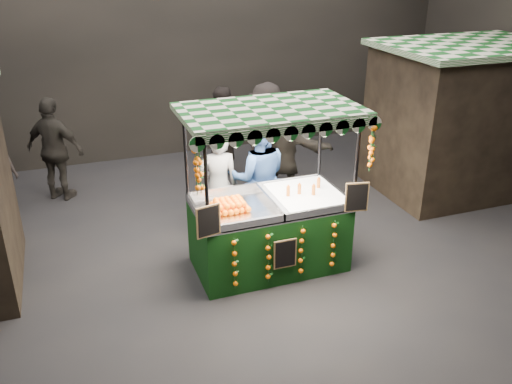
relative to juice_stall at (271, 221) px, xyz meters
name	(u,v)px	position (x,y,z in m)	size (l,w,h in m)	color
ground	(256,271)	(-0.24, -0.07, -0.70)	(12.00, 12.00, 0.00)	black
market_hall	(256,13)	(-0.24, -0.07, 2.68)	(12.10, 10.10, 5.05)	black
neighbour_stall_right	(462,118)	(4.16, 1.43, 0.61)	(3.00, 2.20, 2.60)	black
juice_stall	(271,221)	(0.00, 0.00, 0.00)	(2.33, 1.37, 2.26)	black
vendor_grey	(218,186)	(-0.42, 1.05, 0.15)	(0.66, 0.47, 1.69)	gray
vendor_blue	(258,178)	(0.17, 0.96, 0.23)	(1.04, 0.90, 1.86)	#2A4B88
shopper_1	(226,134)	(0.35, 3.22, 0.18)	(1.04, 0.92, 1.76)	black
shopper_2	(55,150)	(-2.65, 3.34, 0.21)	(1.12, 0.97, 1.81)	#292521
shopper_3	(266,133)	(1.03, 2.88, 0.23)	(1.34, 1.34, 1.86)	black
shopper_5	(283,149)	(1.04, 2.07, 0.20)	(1.60, 1.50, 1.80)	#282420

